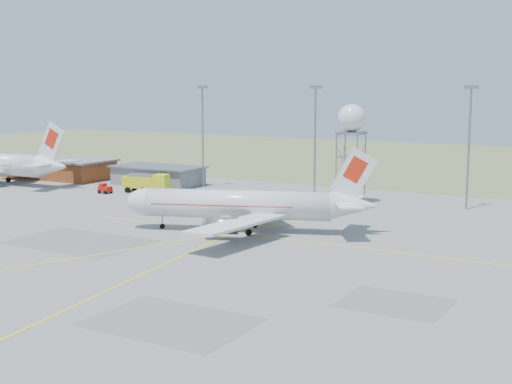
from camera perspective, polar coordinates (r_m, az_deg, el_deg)
The scene contains 11 objects.
ground at distance 73.25m, azimuth -10.75°, elevation -7.82°, with size 400.00×400.00×0.00m, color gray.
grass_strip at distance 199.49m, azimuth 16.50°, elevation 2.26°, with size 400.00×120.00×0.03m, color #5B6E3C.
building_orange at distance 168.12m, azimuth -16.38°, elevation 1.91°, with size 33.00×12.00×4.30m.
building_grey at distance 149.53m, azimuth -7.85°, elevation 1.32°, with size 19.00×10.00×3.90m.
mast_a at distance 144.34m, azimuth -4.29°, elevation 5.15°, with size 2.20×0.50×20.50m.
mast_b at distance 131.89m, azimuth 4.75°, elevation 4.83°, with size 2.20×0.50×20.50m.
mast_c at distance 122.58m, azimuth 16.69°, elevation 4.23°, with size 2.20×0.50×20.50m.
airliner_main at distance 100.45m, azimuth -1.12°, elevation -1.06°, with size 34.63×32.52×12.17m.
radar_tower at distance 124.62m, azimuth 7.61°, elevation 3.49°, with size 4.78×4.78×17.32m.
fire_truck at distance 139.32m, azimuth -8.70°, elevation 0.68°, with size 9.38×5.39×3.57m.
baggage_tug at distance 139.59m, azimuth -11.99°, elevation 0.19°, with size 2.48×2.01×1.89m.
Camera 1 is at (46.31, -52.98, 20.35)m, focal length 50.00 mm.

